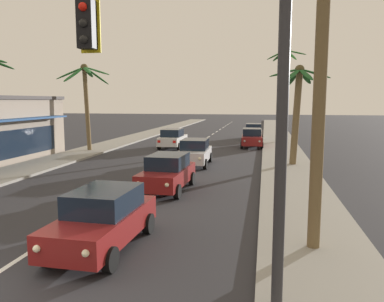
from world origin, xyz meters
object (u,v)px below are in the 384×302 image
object	(u,v)px
palm_right_second	(297,99)
palm_right_third	(285,77)
sedan_lead_at_stop_bar	(103,218)
palm_left_third	(85,88)
sedan_parked_nearest_kerb	(253,131)
sedan_parked_mid_kerb	(252,138)
sedan_fifth_in_queue	(195,152)
sedan_oncoming_far	(173,138)
sedan_third_in_queue	(167,172)
traffic_signal_mast	(95,55)

from	to	relation	value
palm_right_second	palm_right_third	xyz separation A→B (m)	(-0.09, 14.34, 2.19)
sedan_lead_at_stop_bar	palm_left_third	world-z (taller)	palm_left_third
sedan_parked_nearest_kerb	sedan_parked_mid_kerb	world-z (taller)	same
sedan_fifth_in_queue	palm_right_third	world-z (taller)	palm_right_third
sedan_fifth_in_queue	sedan_oncoming_far	distance (m)	9.30
palm_right_second	palm_left_third	bearing A→B (deg)	165.44
sedan_lead_at_stop_bar	palm_right_third	distance (m)	30.58
sedan_oncoming_far	palm_right_second	bearing A→B (deg)	-38.50
sedan_fifth_in_queue	palm_right_third	size ratio (longest dim) A/B	0.48
palm_left_third	palm_right_second	size ratio (longest dim) A/B	1.11
sedan_fifth_in_queue	palm_left_third	size ratio (longest dim) A/B	0.63
sedan_fifth_in_queue	sedan_oncoming_far	xyz separation A→B (m)	(-3.54, 8.60, 0.00)
sedan_lead_at_stop_bar	sedan_third_in_queue	bearing A→B (deg)	89.70
palm_left_third	palm_right_third	size ratio (longest dim) A/B	0.77
traffic_signal_mast	palm_right_second	size ratio (longest dim) A/B	1.83
traffic_signal_mast	sedan_third_in_queue	size ratio (longest dim) A/B	2.59
sedan_fifth_in_queue	sedan_parked_nearest_kerb	distance (m)	18.12
sedan_fifth_in_queue	traffic_signal_mast	bearing A→B (deg)	-86.28
sedan_parked_mid_kerb	palm_left_third	world-z (taller)	palm_left_third
sedan_oncoming_far	palm_right_second	world-z (taller)	palm_right_second
sedan_third_in_queue	palm_right_third	size ratio (longest dim) A/B	0.49
sedan_third_in_queue	sedan_oncoming_far	xyz separation A→B (m)	(-3.55, 15.78, 0.00)
sedan_fifth_in_queue	palm_left_third	bearing A→B (deg)	153.47
sedan_oncoming_far	palm_right_third	xyz separation A→B (m)	(9.84, 6.44, 5.59)
sedan_oncoming_far	palm_left_third	bearing A→B (deg)	-149.86
palm_right_third	sedan_parked_mid_kerb	bearing A→B (deg)	-123.46
sedan_lead_at_stop_bar	sedan_oncoming_far	distance (m)	23.23
sedan_oncoming_far	sedan_parked_mid_kerb	xyz separation A→B (m)	(6.86, 1.92, 0.00)
sedan_oncoming_far	palm_right_third	size ratio (longest dim) A/B	0.48
palm_right_second	sedan_third_in_queue	bearing A→B (deg)	-129.00
sedan_fifth_in_queue	sedan_oncoming_far	world-z (taller)	same
sedan_parked_mid_kerb	sedan_third_in_queue	bearing A→B (deg)	-100.60
sedan_fifth_in_queue	sedan_parked_mid_kerb	size ratio (longest dim) A/B	1.00
sedan_lead_at_stop_bar	sedan_fifth_in_queue	world-z (taller)	same
sedan_oncoming_far	sedan_fifth_in_queue	bearing A→B (deg)	-67.63
sedan_fifth_in_queue	sedan_parked_nearest_kerb	bearing A→B (deg)	79.67
traffic_signal_mast	sedan_fifth_in_queue	world-z (taller)	traffic_signal_mast
traffic_signal_mast	sedan_lead_at_stop_bar	size ratio (longest dim) A/B	2.59
traffic_signal_mast	sedan_oncoming_far	bearing A→B (deg)	100.28
palm_left_third	palm_right_third	bearing A→B (deg)	32.02
palm_right_third	traffic_signal_mast	bearing A→B (deg)	-99.19
sedan_fifth_in_queue	sedan_lead_at_stop_bar	bearing A→B (deg)	-90.12
sedan_fifth_in_queue	palm_left_third	xyz separation A→B (m)	(-9.87, 4.93, 4.35)
sedan_oncoming_far	sedan_parked_nearest_kerb	distance (m)	11.45
sedan_lead_at_stop_bar	palm_left_third	size ratio (longest dim) A/B	0.63
sedan_parked_mid_kerb	palm_right_third	bearing A→B (deg)	56.54
sedan_fifth_in_queue	palm_right_second	distance (m)	7.27
sedan_parked_nearest_kerb	sedan_oncoming_far	bearing A→B (deg)	-126.37
sedan_third_in_queue	palm_right_second	world-z (taller)	palm_right_second
sedan_parked_nearest_kerb	traffic_signal_mast	bearing A→B (deg)	-93.51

